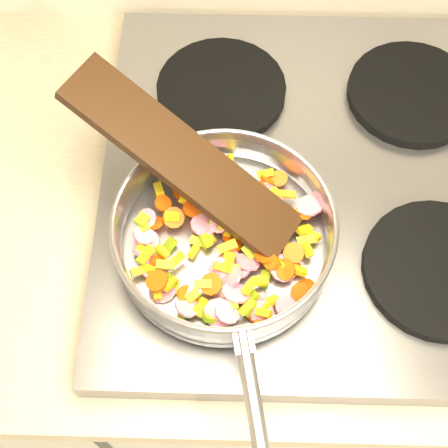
{
  "coord_description": "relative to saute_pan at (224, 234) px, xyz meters",
  "views": [
    {
      "loc": [
        -0.82,
        1.2,
        1.67
      ],
      "look_at": [
        -0.83,
        1.55,
        1.01
      ],
      "focal_mm": 50.0,
      "sensor_mm": 36.0,
      "label": 1
    }
  ],
  "objects": [
    {
      "name": "vegetable_heap",
      "position": [
        0.0,
        -0.01,
        -0.01
      ],
      "size": [
        0.25,
        0.25,
        0.05
      ],
      "color": "yellow",
      "rests_on": "saute_pan"
    },
    {
      "name": "grate_fr",
      "position": [
        0.27,
        -0.02,
        -0.04
      ],
      "size": [
        0.19,
        0.19,
        0.02
      ],
      "primitive_type": "cylinder",
      "color": "black",
      "rests_on": "cooktop"
    },
    {
      "name": "saute_pan",
      "position": [
        0.0,
        0.0,
        0.0
      ],
      "size": [
        0.32,
        0.48,
        0.06
      ],
      "rotation": [
        0.0,
        0.0,
        0.17
      ],
      "color": "#9E9EA5",
      "rests_on": "grate_fl"
    },
    {
      "name": "wooden_spatula",
      "position": [
        -0.05,
        0.08,
        0.05
      ],
      "size": [
        0.3,
        0.22,
        0.13
      ],
      "primitive_type": "cube",
      "rotation": [
        0.0,
        -0.37,
        2.6
      ],
      "color": "black",
      "rests_on": "saute_pan"
    },
    {
      "name": "cooktop",
      "position": [
        0.13,
        0.12,
        -0.07
      ],
      "size": [
        0.6,
        0.6,
        0.04
      ],
      "primitive_type": "cube",
      "color": "#939399",
      "rests_on": "counter_top"
    },
    {
      "name": "grate_bl",
      "position": [
        -0.01,
        0.26,
        -0.04
      ],
      "size": [
        0.19,
        0.19,
        0.02
      ],
      "primitive_type": "cylinder",
      "color": "black",
      "rests_on": "cooktop"
    },
    {
      "name": "grate_br",
      "position": [
        0.27,
        0.26,
        -0.04
      ],
      "size": [
        0.19,
        0.19,
        0.02
      ],
      "primitive_type": "cylinder",
      "color": "black",
      "rests_on": "cooktop"
    },
    {
      "name": "grate_fl",
      "position": [
        -0.01,
        -0.02,
        -0.04
      ],
      "size": [
        0.19,
        0.19,
        0.02
      ],
      "primitive_type": "cylinder",
      "color": "black",
      "rests_on": "cooktop"
    }
  ]
}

